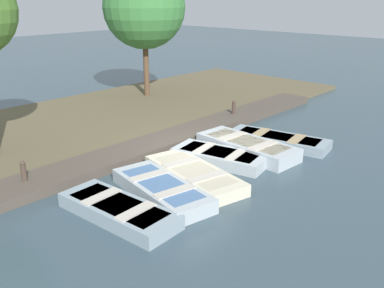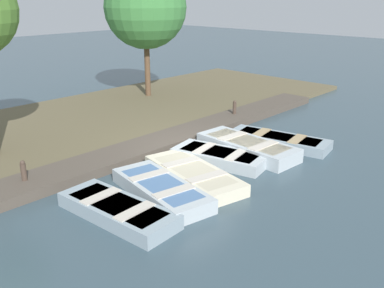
% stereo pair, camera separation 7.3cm
% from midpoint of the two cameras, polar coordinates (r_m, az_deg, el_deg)
% --- Properties ---
extents(ground_plane, '(80.00, 80.00, 0.00)m').
position_cam_midpoint_polar(ground_plane, '(13.09, 0.08, -1.47)').
color(ground_plane, '#384C56').
extents(shore_bank, '(8.00, 24.00, 0.17)m').
position_cam_midpoint_polar(shore_bank, '(16.70, -12.57, 3.05)').
color(shore_bank, brown).
rests_on(shore_bank, ground_plane).
extents(dock_walkway, '(1.29, 16.75, 0.26)m').
position_cam_midpoint_polar(dock_walkway, '(13.89, -3.74, 0.32)').
color(dock_walkway, '#51473D').
rests_on(dock_walkway, ground_plane).
extents(rowboat_0, '(3.00, 1.26, 0.36)m').
position_cam_midpoint_polar(rowboat_0, '(9.65, -9.67, -8.66)').
color(rowboat_0, '#8C9EA8').
rests_on(rowboat_0, ground_plane).
extents(rowboat_1, '(3.15, 1.67, 0.38)m').
position_cam_midpoint_polar(rowboat_1, '(10.44, -3.95, -6.07)').
color(rowboat_1, '#B2BCC1').
rests_on(rowboat_1, ground_plane).
extents(rowboat_2, '(3.33, 1.87, 0.35)m').
position_cam_midpoint_polar(rowboat_2, '(11.28, 0.39, -4.10)').
color(rowboat_2, beige).
rests_on(rowboat_2, ground_plane).
extents(rowboat_3, '(2.92, 1.67, 0.36)m').
position_cam_midpoint_polar(rowboat_3, '(12.50, 3.88, -1.69)').
color(rowboat_3, '#B2BCC1').
rests_on(rowboat_3, ground_plane).
extents(rowboat_4, '(3.29, 1.42, 0.44)m').
position_cam_midpoint_polar(rowboat_4, '(13.25, 7.53, -0.37)').
color(rowboat_4, '#B2BCC1').
rests_on(rowboat_4, ground_plane).
extents(rowboat_5, '(3.38, 1.63, 0.33)m').
position_cam_midpoint_polar(rowboat_5, '(14.19, 11.60, 0.51)').
color(rowboat_5, '#8C9EA8').
rests_on(rowboat_5, ground_plane).
extents(mooring_post_near, '(0.14, 0.14, 0.79)m').
position_cam_midpoint_polar(mooring_post_near, '(11.46, -21.31, -3.88)').
color(mooring_post_near, '#47382D').
rests_on(mooring_post_near, ground_plane).
extents(mooring_post_far, '(0.14, 0.14, 0.79)m').
position_cam_midpoint_polar(mooring_post_far, '(16.66, 5.81, 4.49)').
color(mooring_post_far, '#47382D').
rests_on(mooring_post_far, ground_plane).
extents(park_tree_left, '(3.62, 3.62, 5.91)m').
position_cam_midpoint_polar(park_tree_left, '(19.68, -6.14, 17.67)').
color(park_tree_left, brown).
rests_on(park_tree_left, ground_plane).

